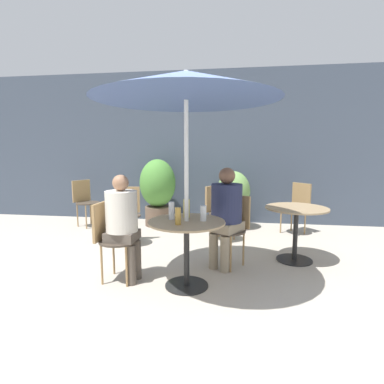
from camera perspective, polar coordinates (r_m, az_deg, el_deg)
name	(u,v)px	position (r m, az deg, el deg)	size (l,w,h in m)	color
ground_plane	(161,295)	(3.20, -5.88, -18.90)	(20.00, 20.00, 0.00)	#B2A899
storefront_wall	(200,148)	(6.08, 1.49, 8.45)	(10.00, 0.06, 3.00)	#3D4756
cafe_table_near	(187,237)	(3.17, -1.04, -8.62)	(0.81, 0.81, 0.71)	black
cafe_table_far	(296,221)	(4.13, 19.20, -5.21)	(0.80, 0.80, 0.71)	black
bistro_chair_0	(232,223)	(3.83, 7.71, -5.86)	(0.49, 0.50, 0.88)	#42382D
bistro_chair_1	(111,233)	(3.45, -15.22, -7.58)	(0.44, 0.44, 0.88)	#42382D
bistro_chair_2	(127,209)	(4.76, -12.25, -3.26)	(0.44, 0.46, 0.88)	#42382D
bistro_chair_3	(85,198)	(6.09, -19.76, -1.13)	(0.50, 0.49, 0.88)	#42382D
bistro_chair_4	(297,203)	(5.53, 19.42, -1.98)	(0.50, 0.50, 0.88)	#42382D
bistro_chair_5	(217,207)	(4.85, 4.84, -2.90)	(0.49, 0.48, 0.88)	#42382D
seated_person_0	(226,210)	(3.66, 6.44, -3.34)	(0.46, 0.47, 1.24)	gray
seated_person_1	(123,219)	(3.35, -13.00, -4.97)	(0.36, 0.34, 1.18)	brown
beer_glass_0	(186,208)	(3.27, -1.06, -3.13)	(0.07, 0.07, 0.20)	#DBC65B
beer_glass_1	(171,211)	(3.18, -3.93, -3.59)	(0.06, 0.06, 0.19)	silver
beer_glass_2	(178,216)	(2.96, -2.68, -4.60)	(0.06, 0.06, 0.17)	#B28433
beer_glass_3	(203,213)	(3.11, 2.18, -4.07)	(0.06, 0.06, 0.16)	silver
potted_plant_0	(158,189)	(5.78, -6.55, 0.58)	(0.68, 0.68, 1.28)	brown
potted_plant_1	(233,198)	(5.57, 7.87, -1.17)	(0.61, 0.61, 1.07)	brown
umbrella	(186,86)	(3.10, -1.12, 19.59)	(1.87, 1.87, 2.21)	silver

